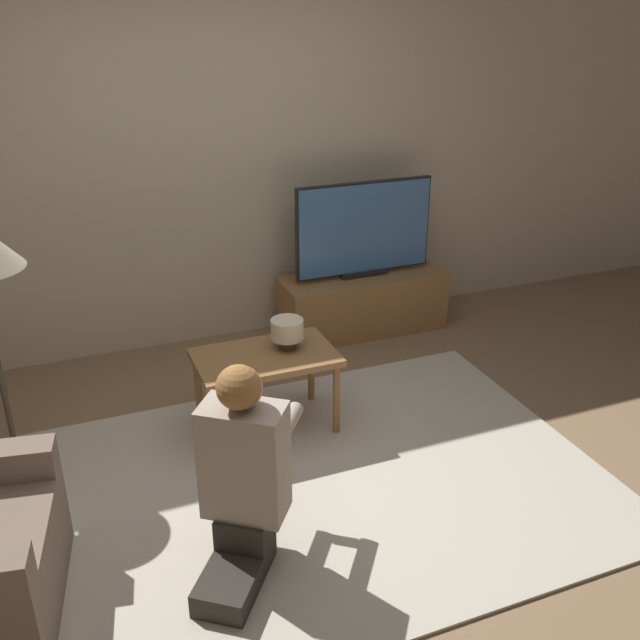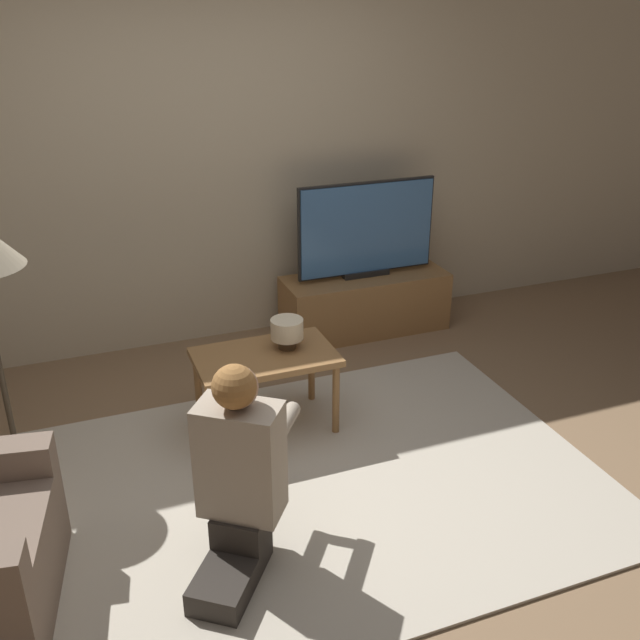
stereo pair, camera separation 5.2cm
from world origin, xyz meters
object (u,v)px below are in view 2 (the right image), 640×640
tv (367,229)px  coffee_table (265,364)px  person_kneeling (239,472)px  table_lamp (287,331)px

tv → coffee_table: bearing=-136.3°
coffee_table → person_kneeling: bearing=-112.6°
person_kneeling → coffee_table: bearing=-76.1°
coffee_table → table_lamp: size_ratio=4.23×
table_lamp → tv: bearing=46.9°
tv → table_lamp: 1.36m
tv → coffee_table: (-1.06, -1.01, -0.36)m
person_kneeling → tv: bearing=-90.0°
tv → table_lamp: bearing=-133.1°
person_kneeling → table_lamp: size_ratio=5.25×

